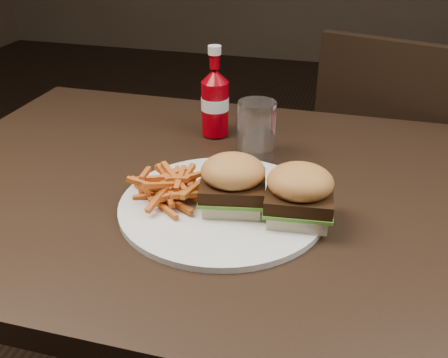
% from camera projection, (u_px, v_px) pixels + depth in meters
% --- Properties ---
extents(dining_table, '(1.20, 0.80, 0.04)m').
position_uv_depth(dining_table, '(237.00, 196.00, 0.93)').
color(dining_table, black).
rests_on(dining_table, ground).
extents(chair_far, '(0.56, 0.56, 0.04)m').
position_uv_depth(chair_far, '(403.00, 189.00, 1.56)').
color(chair_far, black).
rests_on(chair_far, ground).
extents(plate, '(0.34, 0.34, 0.01)m').
position_uv_depth(plate, '(222.00, 206.00, 0.86)').
color(plate, white).
rests_on(plate, dining_table).
extents(sandwich_half_a, '(0.10, 0.10, 0.02)m').
position_uv_depth(sandwich_half_a, '(233.00, 201.00, 0.84)').
color(sandwich_half_a, '#CEB096').
rests_on(sandwich_half_a, plate).
extents(sandwich_half_b, '(0.10, 0.09, 0.02)m').
position_uv_depth(sandwich_half_b, '(298.00, 212.00, 0.81)').
color(sandwich_half_b, beige).
rests_on(sandwich_half_b, plate).
extents(fries_pile, '(0.14, 0.14, 0.05)m').
position_uv_depth(fries_pile, '(173.00, 184.00, 0.86)').
color(fries_pile, red).
rests_on(fries_pile, plate).
extents(ketchup_bottle, '(0.08, 0.08, 0.11)m').
position_uv_depth(ketchup_bottle, '(215.00, 108.00, 1.09)').
color(ketchup_bottle, '#97000A').
rests_on(ketchup_bottle, dining_table).
extents(tumbler, '(0.09, 0.09, 0.12)m').
position_uv_depth(tumbler, '(256.00, 131.00, 1.00)').
color(tumbler, white).
rests_on(tumbler, dining_table).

